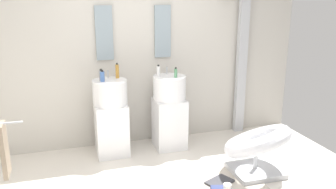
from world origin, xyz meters
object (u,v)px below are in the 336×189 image
(soap_bottle_amber, at_px, (117,71))
(magazine_charcoal, at_px, (220,182))
(soap_bottle_green, at_px, (176,73))
(shower_column, at_px, (241,61))
(soap_bottle_white, at_px, (158,71))
(pedestal_sink_left, at_px, (111,117))
(soap_bottle_blue, at_px, (102,76))
(coffee_mug, at_px, (227,188))
(soap_bottle_grey, at_px, (101,75))
(lounge_chair, at_px, (257,145))
(towel_rack, at_px, (1,153))
(pedestal_sink_right, at_px, (169,111))

(soap_bottle_amber, bearing_deg, magazine_charcoal, -53.15)
(soap_bottle_amber, distance_m, soap_bottle_green, 0.74)
(shower_column, distance_m, soap_bottle_white, 1.34)
(magazine_charcoal, bearing_deg, pedestal_sink_left, 107.32)
(soap_bottle_blue, distance_m, soap_bottle_green, 0.92)
(coffee_mug, height_order, soap_bottle_grey, soap_bottle_grey)
(soap_bottle_white, bearing_deg, soap_bottle_amber, 172.86)
(pedestal_sink_left, bearing_deg, shower_column, 7.65)
(lounge_chair, distance_m, soap_bottle_blue, 1.99)
(pedestal_sink_left, relative_size, soap_bottle_white, 7.13)
(lounge_chair, bearing_deg, coffee_mug, -148.79)
(shower_column, bearing_deg, soap_bottle_amber, -174.47)
(towel_rack, bearing_deg, shower_column, 22.86)
(pedestal_sink_right, relative_size, magazine_charcoal, 3.81)
(shower_column, height_order, magazine_charcoal, shower_column)
(pedestal_sink_left, relative_size, pedestal_sink_right, 1.00)
(pedestal_sink_right, bearing_deg, lounge_chair, -54.09)
(soap_bottle_blue, bearing_deg, soap_bottle_amber, 34.77)
(pedestal_sink_right, bearing_deg, soap_bottle_grey, -178.58)
(coffee_mug, bearing_deg, lounge_chair, 31.21)
(lounge_chair, distance_m, soap_bottle_white, 1.53)
(soap_bottle_blue, bearing_deg, pedestal_sink_right, 3.81)
(pedestal_sink_right, distance_m, coffee_mug, 1.41)
(pedestal_sink_right, relative_size, soap_bottle_grey, 7.34)
(soap_bottle_amber, bearing_deg, towel_rack, -137.91)
(shower_column, height_order, soap_bottle_amber, shower_column)
(pedestal_sink_right, distance_m, soap_bottle_blue, 1.03)
(pedestal_sink_right, xyz_separation_m, soap_bottle_white, (-0.14, 0.02, 0.55))
(towel_rack, xyz_separation_m, soap_bottle_white, (1.76, 1.05, 0.43))
(pedestal_sink_left, height_order, soap_bottle_white, soap_bottle_white)
(coffee_mug, height_order, soap_bottle_blue, soap_bottle_blue)
(soap_bottle_green, bearing_deg, soap_bottle_white, 147.73)
(magazine_charcoal, xyz_separation_m, soap_bottle_blue, (-1.10, 1.05, 1.03))
(soap_bottle_amber, relative_size, soap_bottle_white, 1.25)
(pedestal_sink_right, height_order, lounge_chair, pedestal_sink_right)
(magazine_charcoal, xyz_separation_m, soap_bottle_green, (-0.18, 1.01, 1.03))
(shower_column, relative_size, coffee_mug, 20.52)
(pedestal_sink_left, xyz_separation_m, soap_bottle_blue, (-0.09, -0.06, 0.54))
(shower_column, xyz_separation_m, soap_bottle_green, (-1.12, -0.37, -0.03))
(pedestal_sink_right, bearing_deg, magazine_charcoal, -78.24)
(soap_bottle_white, relative_size, soap_bottle_grey, 1.03)
(shower_column, height_order, soap_bottle_green, shower_column)
(lounge_chair, bearing_deg, shower_column, 70.98)
(lounge_chair, relative_size, towel_rack, 1.15)
(soap_bottle_blue, bearing_deg, soap_bottle_green, -2.89)
(shower_column, bearing_deg, soap_bottle_grey, -172.13)
(coffee_mug, height_order, soap_bottle_white, soap_bottle_white)
(coffee_mug, bearing_deg, pedestal_sink_right, 99.42)
(pedestal_sink_left, height_order, lounge_chair, pedestal_sink_left)
(pedestal_sink_left, bearing_deg, soap_bottle_blue, -147.37)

